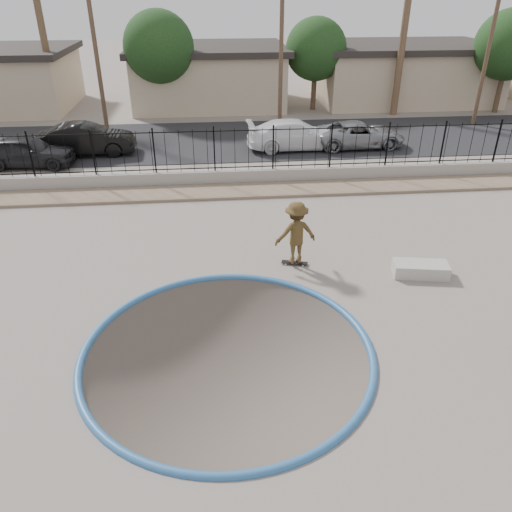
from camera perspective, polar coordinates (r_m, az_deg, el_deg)
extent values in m
cube|color=slate|center=(24.00, -4.63, 7.21)|extent=(120.00, 120.00, 2.20)
torus|color=#2E6195|center=(12.12, -3.26, -10.90)|extent=(7.04, 7.04, 0.20)
cube|color=#877259|center=(20.97, -4.56, 7.33)|extent=(42.00, 1.60, 0.11)
cube|color=gray|center=(21.91, -4.66, 8.98)|extent=(42.00, 0.45, 0.60)
cube|color=black|center=(21.77, -4.71, 10.01)|extent=(40.00, 0.04, 0.03)
cube|color=black|center=(21.32, -4.88, 14.03)|extent=(40.00, 0.04, 0.04)
cube|color=black|center=(28.38, -4.98, 13.04)|extent=(90.00, 8.00, 0.04)
cube|color=tan|center=(37.29, -5.41, 19.58)|extent=(10.00, 8.00, 3.50)
cube|color=#2B2623|center=(37.03, -5.56, 22.56)|extent=(10.60, 8.60, 0.40)
cube|color=tan|center=(39.91, 16.37, 19.24)|extent=(12.00, 8.00, 3.50)
cube|color=#2B2623|center=(39.66, 16.79, 21.99)|extent=(12.60, 8.60, 0.40)
cylinder|color=brown|center=(35.82, -23.04, 21.68)|extent=(0.44, 0.44, 9.00)
cylinder|color=brown|center=(34.65, 16.55, 23.34)|extent=(0.44, 0.44, 10.00)
cylinder|color=#473323|center=(30.05, -17.84, 21.49)|extent=(0.24, 0.24, 9.00)
cylinder|color=#473323|center=(29.76, 2.91, 23.14)|extent=(0.24, 0.24, 9.50)
cylinder|color=#473323|center=(33.65, 25.10, 20.95)|extent=(0.24, 0.24, 9.00)
cylinder|color=#473323|center=(34.00, -10.62, 17.90)|extent=(0.34, 0.34, 3.00)
sphere|color=#143311|center=(33.61, -11.06, 22.41)|extent=(4.32, 4.32, 4.32)
cylinder|color=#473323|center=(35.63, 6.62, 18.47)|extent=(0.34, 0.34, 2.75)
sphere|color=#143311|center=(35.27, 6.86, 22.42)|extent=(3.96, 3.96, 3.96)
cylinder|color=#473323|center=(38.11, 26.07, 16.77)|extent=(0.34, 0.34, 3.00)
sphere|color=#143311|center=(37.76, 27.00, 20.71)|extent=(4.32, 4.32, 4.32)
imported|color=brown|center=(15.13, 4.57, 2.30)|extent=(1.39, 0.95, 1.98)
cube|color=black|center=(15.57, 4.44, -0.75)|extent=(0.84, 0.41, 0.02)
cylinder|color=silver|center=(15.54, 3.39, -0.91)|extent=(0.06, 0.04, 0.05)
cylinder|color=silver|center=(15.68, 3.46, -0.64)|extent=(0.06, 0.04, 0.05)
cylinder|color=silver|center=(15.50, 5.41, -1.09)|extent=(0.06, 0.04, 0.05)
cylinder|color=silver|center=(15.64, 5.46, -0.81)|extent=(0.06, 0.04, 0.05)
cube|color=#ADA599|center=(15.69, 18.29, -1.45)|extent=(1.70, 0.97, 0.40)
imported|color=black|center=(26.13, -24.65, 10.83)|extent=(4.34, 2.00, 1.44)
imported|color=black|center=(26.94, -18.81, 12.52)|extent=(4.77, 1.88, 1.55)
imported|color=white|center=(26.64, 4.57, 13.67)|extent=(5.15, 2.30, 1.47)
imported|color=gray|center=(27.43, 11.73, 13.45)|extent=(4.78, 2.35, 1.31)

